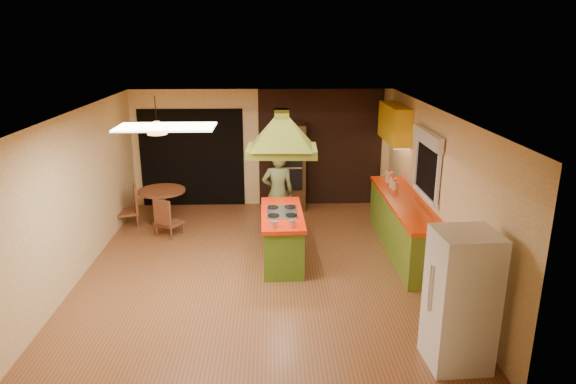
{
  "coord_description": "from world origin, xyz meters",
  "views": [
    {
      "loc": [
        0.21,
        -7.53,
        3.58
      ],
      "look_at": [
        0.46,
        0.36,
        1.15
      ],
      "focal_mm": 32.0,
      "sensor_mm": 36.0,
      "label": 1
    }
  ],
  "objects_px": {
    "man": "(278,193)",
    "dining_table": "(162,200)",
    "wall_oven": "(290,167)",
    "canister_large": "(389,177)",
    "refrigerator": "(461,300)",
    "kitchen_island": "(282,236)"
  },
  "relations": [
    {
      "from": "wall_oven",
      "to": "canister_large",
      "type": "relative_size",
      "value": 8.68
    },
    {
      "from": "canister_large",
      "to": "refrigerator",
      "type": "bearing_deg",
      "value": -91.81
    },
    {
      "from": "dining_table",
      "to": "canister_large",
      "type": "bearing_deg",
      "value": -5.99
    },
    {
      "from": "kitchen_island",
      "to": "dining_table",
      "type": "relative_size",
      "value": 1.84
    },
    {
      "from": "man",
      "to": "refrigerator",
      "type": "relative_size",
      "value": 1.01
    },
    {
      "from": "man",
      "to": "canister_large",
      "type": "height_order",
      "value": "man"
    },
    {
      "from": "man",
      "to": "wall_oven",
      "type": "xyz_separation_m",
      "value": [
        0.28,
        1.5,
        0.11
      ]
    },
    {
      "from": "wall_oven",
      "to": "dining_table",
      "type": "height_order",
      "value": "wall_oven"
    },
    {
      "from": "man",
      "to": "dining_table",
      "type": "xyz_separation_m",
      "value": [
        -2.26,
        0.67,
        -0.32
      ]
    },
    {
      "from": "refrigerator",
      "to": "wall_oven",
      "type": "distance_m",
      "value": 5.76
    },
    {
      "from": "refrigerator",
      "to": "dining_table",
      "type": "bearing_deg",
      "value": 128.45
    },
    {
      "from": "refrigerator",
      "to": "wall_oven",
      "type": "bearing_deg",
      "value": 103.27
    },
    {
      "from": "man",
      "to": "refrigerator",
      "type": "xyz_separation_m",
      "value": [
        1.95,
        -4.01,
        -0.01
      ]
    },
    {
      "from": "canister_large",
      "to": "wall_oven",
      "type": "bearing_deg",
      "value": 144.44
    },
    {
      "from": "kitchen_island",
      "to": "canister_large",
      "type": "relative_size",
      "value": 7.97
    },
    {
      "from": "kitchen_island",
      "to": "canister_large",
      "type": "xyz_separation_m",
      "value": [
        2.04,
        1.39,
        0.6
      ]
    },
    {
      "from": "dining_table",
      "to": "canister_large",
      "type": "xyz_separation_m",
      "value": [
        4.35,
        -0.46,
        0.55
      ]
    },
    {
      "from": "man",
      "to": "dining_table",
      "type": "distance_m",
      "value": 2.38
    },
    {
      "from": "man",
      "to": "dining_table",
      "type": "height_order",
      "value": "man"
    },
    {
      "from": "man",
      "to": "dining_table",
      "type": "bearing_deg",
      "value": -17.95
    },
    {
      "from": "kitchen_island",
      "to": "refrigerator",
      "type": "distance_m",
      "value": 3.43
    },
    {
      "from": "kitchen_island",
      "to": "canister_large",
      "type": "height_order",
      "value": "canister_large"
    }
  ]
}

